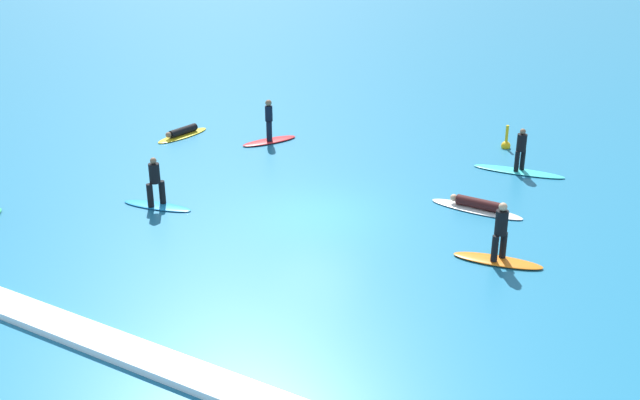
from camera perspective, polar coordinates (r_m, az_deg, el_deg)
name	(u,v)px	position (r m, az deg, el deg)	size (l,w,h in m)	color
ground_plane	(320,214)	(24.27, 0.00, -1.09)	(120.00, 120.00, 0.00)	#1E6B93
surfer_on_blue_board	(156,192)	(25.19, -12.20, 0.63)	(2.52, 1.04, 1.71)	#1E8CD1
surfer_on_teal_board	(520,162)	(28.59, 14.75, 2.79)	(3.35, 1.04, 1.67)	#33C6CC
surfer_on_red_board	(269,132)	(31.04, -3.83, 5.14)	(1.73, 2.46, 1.78)	red
surfer_on_white_board	(476,206)	(25.04, 11.66, -0.45)	(3.10, 0.82, 0.41)	white
surfer_on_orange_board	(499,246)	(21.64, 13.29, -3.39)	(2.56, 1.06, 1.80)	orange
surfer_on_yellow_board	(182,133)	(32.32, -10.30, 4.96)	(1.05, 2.70, 0.38)	yellow
marker_buoy	(506,144)	(31.23, 13.77, 4.10)	(0.37, 0.37, 1.04)	yellow
wave_crest	(122,349)	(18.00, -14.61, -10.76)	(19.46, 0.90, 0.18)	white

